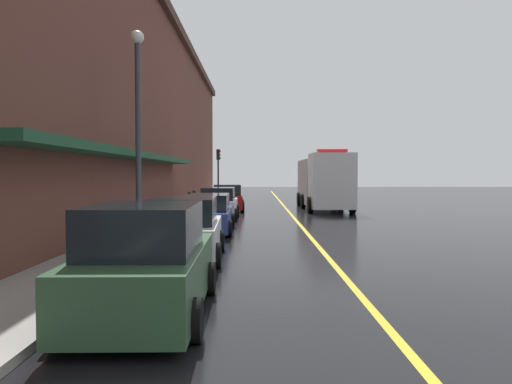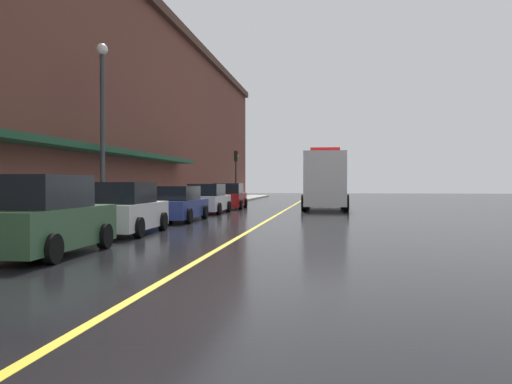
{
  "view_description": "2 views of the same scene",
  "coord_description": "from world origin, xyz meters",
  "px_view_note": "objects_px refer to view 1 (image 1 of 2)",
  "views": [
    {
      "loc": [
        -2.04,
        -3.99,
        2.39
      ],
      "look_at": [
        -2.05,
        25.31,
        1.26
      ],
      "focal_mm": 34.03,
      "sensor_mm": 36.0,
      "label": 1
    },
    {
      "loc": [
        2.88,
        -7.75,
        1.7
      ],
      "look_at": [
        -2.28,
        28.82,
        1.07
      ],
      "focal_mm": 37.8,
      "sensor_mm": 36.0,
      "label": 2
    }
  ],
  "objects_px": {
    "parked_car_0": "(147,264)",
    "parked_car_2": "(209,214)",
    "street_lamp_left": "(138,113)",
    "traffic_light_near": "(219,164)",
    "parking_meter_1": "(194,198)",
    "parked_car_1": "(185,230)",
    "parked_car_3": "(219,204)",
    "box_truck": "(324,182)",
    "parked_car_4": "(228,198)",
    "parking_meter_0": "(190,200)"
  },
  "relations": [
    {
      "from": "parked_car_0",
      "to": "parked_car_2",
      "type": "distance_m",
      "value": 11.49
    },
    {
      "from": "street_lamp_left",
      "to": "traffic_light_near",
      "type": "distance_m",
      "value": 25.72
    },
    {
      "from": "parking_meter_1",
      "to": "street_lamp_left",
      "type": "xyz_separation_m",
      "value": [
        -0.6,
        -9.68,
        3.34
      ]
    },
    {
      "from": "parked_car_1",
      "to": "parked_car_2",
      "type": "distance_m",
      "value": 6.11
    },
    {
      "from": "parked_car_0",
      "to": "parked_car_1",
      "type": "xyz_separation_m",
      "value": [
        -0.17,
        5.38,
        -0.07
      ]
    },
    {
      "from": "parked_car_3",
      "to": "parking_meter_1",
      "type": "distance_m",
      "value": 1.38
    },
    {
      "from": "parked_car_1",
      "to": "box_truck",
      "type": "xyz_separation_m",
      "value": [
        6.47,
        18.76,
        1.01
      ]
    },
    {
      "from": "parked_car_0",
      "to": "box_truck",
      "type": "bearing_deg",
      "value": -15.55
    },
    {
      "from": "parked_car_0",
      "to": "parked_car_4",
      "type": "relative_size",
      "value": 1.05
    },
    {
      "from": "parked_car_2",
      "to": "parking_meter_0",
      "type": "relative_size",
      "value": 3.67
    },
    {
      "from": "parking_meter_0",
      "to": "box_truck",
      "type": "bearing_deg",
      "value": 46.3
    },
    {
      "from": "box_truck",
      "to": "parked_car_3",
      "type": "bearing_deg",
      "value": -45.15
    },
    {
      "from": "street_lamp_left",
      "to": "traffic_light_near",
      "type": "bearing_deg",
      "value": 88.52
    },
    {
      "from": "street_lamp_left",
      "to": "traffic_light_near",
      "type": "height_order",
      "value": "street_lamp_left"
    },
    {
      "from": "parked_car_0",
      "to": "box_truck",
      "type": "xyz_separation_m",
      "value": [
        6.3,
        24.14,
        0.95
      ]
    },
    {
      "from": "parked_car_3",
      "to": "box_truck",
      "type": "distance_m",
      "value": 9.25
    },
    {
      "from": "parked_car_0",
      "to": "street_lamp_left",
      "type": "height_order",
      "value": "street_lamp_left"
    },
    {
      "from": "parked_car_1",
      "to": "street_lamp_left",
      "type": "xyz_separation_m",
      "value": [
        -1.92,
        2.7,
        3.59
      ]
    },
    {
      "from": "parked_car_4",
      "to": "box_truck",
      "type": "xyz_separation_m",
      "value": [
        6.3,
        1.1,
        1.04
      ]
    },
    {
      "from": "parked_car_2",
      "to": "parked_car_4",
      "type": "distance_m",
      "value": 11.55
    },
    {
      "from": "parked_car_1",
      "to": "parked_car_3",
      "type": "xyz_separation_m",
      "value": [
        0.02,
        12.21,
        -0.03
      ]
    },
    {
      "from": "parking_meter_0",
      "to": "traffic_light_near",
      "type": "distance_m",
      "value": 17.9
    },
    {
      "from": "street_lamp_left",
      "to": "traffic_light_near",
      "type": "xyz_separation_m",
      "value": [
        0.66,
        25.69,
        -1.24
      ]
    },
    {
      "from": "parking_meter_0",
      "to": "street_lamp_left",
      "type": "relative_size",
      "value": 0.19
    },
    {
      "from": "parked_car_1",
      "to": "traffic_light_near",
      "type": "distance_m",
      "value": 28.51
    },
    {
      "from": "box_truck",
      "to": "parking_meter_0",
      "type": "relative_size",
      "value": 7.01
    },
    {
      "from": "parked_car_2",
      "to": "traffic_light_near",
      "type": "distance_m",
      "value": 22.45
    },
    {
      "from": "parked_car_4",
      "to": "box_truck",
      "type": "height_order",
      "value": "box_truck"
    },
    {
      "from": "parked_car_3",
      "to": "traffic_light_near",
      "type": "xyz_separation_m",
      "value": [
        -1.28,
        16.18,
        2.38
      ]
    },
    {
      "from": "parked_car_2",
      "to": "box_truck",
      "type": "bearing_deg",
      "value": -27.56
    },
    {
      "from": "parked_car_1",
      "to": "parking_meter_1",
      "type": "bearing_deg",
      "value": 4.09
    },
    {
      "from": "parked_car_0",
      "to": "parked_car_3",
      "type": "relative_size",
      "value": 1.03
    },
    {
      "from": "street_lamp_left",
      "to": "parked_car_3",
      "type": "bearing_deg",
      "value": 78.47
    },
    {
      "from": "parked_car_2",
      "to": "traffic_light_near",
      "type": "relative_size",
      "value": 1.13
    },
    {
      "from": "parked_car_0",
      "to": "parked_car_2",
      "type": "relative_size",
      "value": 0.91
    },
    {
      "from": "box_truck",
      "to": "parking_meter_0",
      "type": "bearing_deg",
      "value": -44.3
    },
    {
      "from": "box_truck",
      "to": "street_lamp_left",
      "type": "distance_m",
      "value": 18.3
    },
    {
      "from": "parked_car_2",
      "to": "box_truck",
      "type": "height_order",
      "value": "box_truck"
    },
    {
      "from": "parked_car_3",
      "to": "parked_car_4",
      "type": "relative_size",
      "value": 1.02
    },
    {
      "from": "parked_car_4",
      "to": "parking_meter_1",
      "type": "bearing_deg",
      "value": 161.99
    },
    {
      "from": "parked_car_0",
      "to": "traffic_light_near",
      "type": "xyz_separation_m",
      "value": [
        -1.43,
        33.76,
        2.28
      ]
    },
    {
      "from": "parked_car_0",
      "to": "parked_car_3",
      "type": "distance_m",
      "value": 17.59
    },
    {
      "from": "parked_car_0",
      "to": "parked_car_3",
      "type": "height_order",
      "value": "parked_car_0"
    },
    {
      "from": "parked_car_0",
      "to": "street_lamp_left",
      "type": "distance_m",
      "value": 9.06
    },
    {
      "from": "parked_car_1",
      "to": "parking_meter_0",
      "type": "distance_m",
      "value": 10.7
    },
    {
      "from": "parked_car_2",
      "to": "parked_car_3",
      "type": "height_order",
      "value": "parked_car_3"
    },
    {
      "from": "parked_car_2",
      "to": "street_lamp_left",
      "type": "bearing_deg",
      "value": 148.76
    },
    {
      "from": "parked_car_3",
      "to": "box_truck",
      "type": "height_order",
      "value": "box_truck"
    },
    {
      "from": "parking_meter_0",
      "to": "traffic_light_near",
      "type": "bearing_deg",
      "value": 89.8
    },
    {
      "from": "parked_car_2",
      "to": "parking_meter_0",
      "type": "distance_m",
      "value": 4.72
    }
  ]
}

